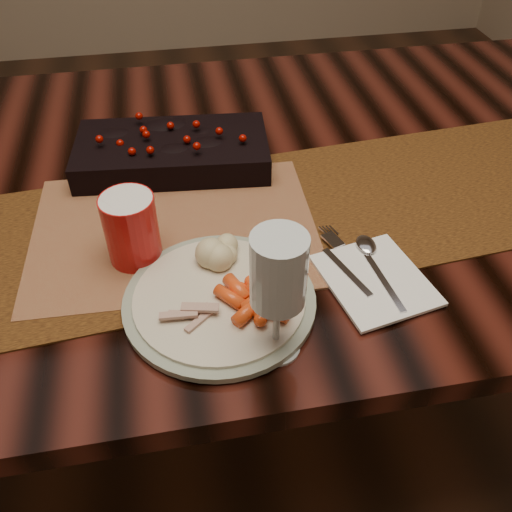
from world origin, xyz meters
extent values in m
plane|color=black|center=(0.00, 0.00, 0.00)|extent=(5.00, 5.00, 0.00)
cube|color=black|center=(0.00, 0.00, 0.38)|extent=(1.80, 1.00, 0.75)
cube|color=#3F2911|center=(-0.05, -0.15, 0.75)|extent=(1.76, 0.51, 0.00)
cube|color=brown|center=(-0.09, -0.15, 0.75)|extent=(0.46, 0.35, 0.00)
cylinder|color=beige|center=(-0.04, -0.32, 0.76)|extent=(0.34, 0.34, 0.01)
cube|color=white|center=(0.18, -0.32, 0.76)|extent=(0.17, 0.18, 0.01)
cylinder|color=#B61311|center=(-0.15, -0.20, 0.81)|extent=(0.08, 0.08, 0.11)
camera|label=1|loc=(-0.08, -0.83, 1.31)|focal=38.00mm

